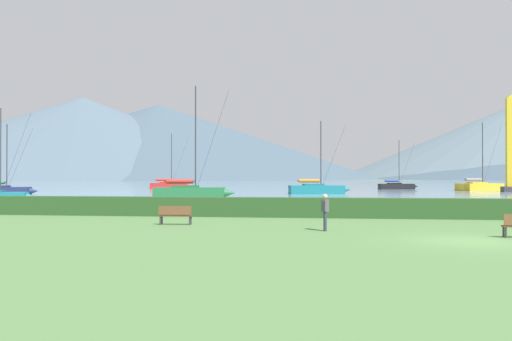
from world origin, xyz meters
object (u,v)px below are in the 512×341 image
object	(u,v)px
person_seated_viewer	(325,209)
dock_crane	(511,150)
sailboat_slip_2	(3,190)
sailboat_slip_4	(480,186)
sailboat_slip_0	(317,189)
sailboat_slip_7	(191,192)
park_bench_under_tree	(175,214)
sailboat_slip_1	(169,185)
sailboat_slip_3	(397,186)

from	to	relation	value
person_seated_viewer	dock_crane	distance (m)	68.46
sailboat_slip_2	sailboat_slip_4	xyz separation A→B (m)	(65.02, 31.52, 0.09)
sailboat_slip_0	sailboat_slip_7	bearing A→B (deg)	-142.24
sailboat_slip_0	park_bench_under_tree	xyz separation A→B (m)	(-5.90, -47.46, -0.16)
sailboat_slip_1	sailboat_slip_7	xyz separation A→B (m)	(15.18, -42.10, 0.07)
sailboat_slip_1	dock_crane	xyz separation A→B (m)	(57.16, -12.56, 5.70)
sailboat_slip_3	sailboat_slip_4	world-z (taller)	sailboat_slip_4
sailboat_slip_4	dock_crane	world-z (taller)	dock_crane
sailboat_slip_2	dock_crane	distance (m)	71.82
dock_crane	sailboat_slip_4	bearing A→B (deg)	107.93
sailboat_slip_4	dock_crane	xyz separation A→B (m)	(2.48, -7.65, 5.65)
sailboat_slip_0	sailboat_slip_2	size ratio (longest dim) A/B	1.10
sailboat_slip_0	park_bench_under_tree	bearing A→B (deg)	-110.64
park_bench_under_tree	person_seated_viewer	distance (m)	7.77
sailboat_slip_3	sailboat_slip_7	world-z (taller)	sailboat_slip_7
sailboat_slip_2	sailboat_slip_7	bearing A→B (deg)	-30.23
sailboat_slip_4	park_bench_under_tree	bearing A→B (deg)	-134.38
sailboat_slip_3	dock_crane	bearing A→B (deg)	-56.03
sailboat_slip_2	sailboat_slip_7	xyz separation A→B (m)	(25.52, -5.67, 0.11)
sailboat_slip_2	park_bench_under_tree	xyz separation A→B (m)	(32.82, -36.64, -0.10)
sailboat_slip_1	park_bench_under_tree	xyz separation A→B (m)	(22.48, -73.07, -0.13)
park_bench_under_tree	person_seated_viewer	size ratio (longest dim) A/B	1.01
sailboat_slip_4	sailboat_slip_0	bearing A→B (deg)	-160.88
sailboat_slip_7	sailboat_slip_3	bearing A→B (deg)	50.38
sailboat_slip_1	sailboat_slip_2	xyz separation A→B (m)	(-10.34, -36.43, -0.04)
sailboat_slip_3	park_bench_under_tree	xyz separation A→B (m)	(-19.59, -75.15, -0.07)
sailboat_slip_0	person_seated_viewer	world-z (taller)	sailboat_slip_0
sailboat_slip_4	sailboat_slip_7	xyz separation A→B (m)	(-39.50, -37.18, 0.02)
sailboat_slip_0	sailboat_slip_1	distance (m)	38.23
sailboat_slip_0	sailboat_slip_4	size ratio (longest dim) A/B	0.87
sailboat_slip_0	park_bench_under_tree	distance (m)	47.82
sailboat_slip_0	sailboat_slip_3	xyz separation A→B (m)	(13.68, 27.69, -0.10)
sailboat_slip_1	person_seated_viewer	xyz separation A→B (m)	(29.95, -75.16, 0.31)
sailboat_slip_0	person_seated_viewer	distance (m)	49.57
sailboat_slip_2	person_seated_viewer	distance (m)	55.88
sailboat_slip_3	sailboat_slip_4	distance (m)	14.42
sailboat_slip_2	sailboat_slip_1	bearing A→B (deg)	56.45
dock_crane	sailboat_slip_2	bearing A→B (deg)	-160.53
sailboat_slip_0	sailboat_slip_2	world-z (taller)	sailboat_slip_0
sailboat_slip_2	dock_crane	world-z (taller)	dock_crane
sailboat_slip_2	person_seated_viewer	size ratio (longest dim) A/B	5.40
sailboat_slip_1	sailboat_slip_7	world-z (taller)	sailboat_slip_7
sailboat_slip_3	sailboat_slip_7	xyz separation A→B (m)	(-26.89, -44.18, 0.14)
sailboat_slip_3	sailboat_slip_7	distance (m)	51.72
sailboat_slip_7	dock_crane	distance (m)	51.63
sailboat_slip_0	sailboat_slip_4	distance (m)	33.46
sailboat_slip_3	sailboat_slip_4	size ratio (longest dim) A/B	0.79
sailboat_slip_7	person_seated_viewer	xyz separation A→B (m)	(14.77, -33.06, 0.23)
sailboat_slip_4	park_bench_under_tree	size ratio (longest dim) A/B	6.74
park_bench_under_tree	dock_crane	distance (m)	69.98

